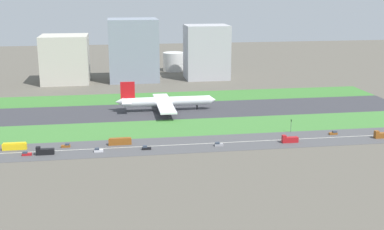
{
  "coord_description": "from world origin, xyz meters",
  "views": [
    {
      "loc": [
        -51.14,
        -313.16,
        77.4
      ],
      "look_at": [
        -6.97,
        -36.5,
        6.0
      ],
      "focal_mm": 46.87,
      "sensor_mm": 36.0,
      "label": 1
    }
  ],
  "objects_px": {
    "car_1": "(218,144)",
    "traffic_light": "(291,125)",
    "car_3": "(334,133)",
    "fuel_tank_east": "(204,63)",
    "airliner": "(164,102)",
    "truck_2": "(289,139)",
    "fuel_tank_centre": "(174,62)",
    "car_0": "(146,148)",
    "fuel_tank_west": "(140,63)",
    "truck_1": "(45,151)",
    "bus_1": "(120,141)",
    "car_2": "(26,154)",
    "terminal_building": "(65,59)",
    "hangar_building": "(133,50)",
    "truck_0": "(382,135)",
    "car_4": "(66,146)",
    "bus_0": "(15,146)",
    "office_tower": "(207,52)",
    "car_5": "(98,150)"
  },
  "relations": [
    {
      "from": "car_1",
      "to": "traffic_light",
      "type": "height_order",
      "value": "traffic_light"
    },
    {
      "from": "car_3",
      "to": "fuel_tank_east",
      "type": "bearing_deg",
      "value": 97.41
    },
    {
      "from": "airliner",
      "to": "fuel_tank_east",
      "type": "relative_size",
      "value": 2.65
    },
    {
      "from": "truck_2",
      "to": "fuel_tank_centre",
      "type": "bearing_deg",
      "value": -82.62
    },
    {
      "from": "car_3",
      "to": "car_0",
      "type": "distance_m",
      "value": 102.74
    },
    {
      "from": "fuel_tank_west",
      "to": "traffic_light",
      "type": "bearing_deg",
      "value": -72.2
    },
    {
      "from": "truck_1",
      "to": "car_0",
      "type": "height_order",
      "value": "truck_1"
    },
    {
      "from": "bus_1",
      "to": "fuel_tank_east",
      "type": "xyz_separation_m",
      "value": [
        85.21,
        227.0,
        4.94
      ]
    },
    {
      "from": "car_2",
      "to": "terminal_building",
      "type": "xyz_separation_m",
      "value": [
        3.23,
        192.0,
        18.76
      ]
    },
    {
      "from": "car_1",
      "to": "hangar_building",
      "type": "bearing_deg",
      "value": -80.18
    },
    {
      "from": "hangar_building",
      "to": "truck_0",
      "type": "bearing_deg",
      "value": -57.68
    },
    {
      "from": "airliner",
      "to": "car_4",
      "type": "xyz_separation_m",
      "value": [
        -56.54,
        -68.0,
        -5.31
      ]
    },
    {
      "from": "bus_0",
      "to": "fuel_tank_east",
      "type": "relative_size",
      "value": 0.47
    },
    {
      "from": "car_0",
      "to": "terminal_building",
      "type": "relative_size",
      "value": 0.11
    },
    {
      "from": "fuel_tank_centre",
      "to": "car_0",
      "type": "bearing_deg",
      "value": -100.27
    },
    {
      "from": "bus_1",
      "to": "truck_2",
      "type": "xyz_separation_m",
      "value": [
        86.14,
        -10.0,
        -0.15
      ]
    },
    {
      "from": "truck_1",
      "to": "car_4",
      "type": "xyz_separation_m",
      "value": [
        9.19,
        10.0,
        -0.75
      ]
    },
    {
      "from": "car_4",
      "to": "traffic_light",
      "type": "bearing_deg",
      "value": 3.81
    },
    {
      "from": "truck_0",
      "to": "bus_0",
      "type": "relative_size",
      "value": 0.72
    },
    {
      "from": "bus_0",
      "to": "fuel_tank_centre",
      "type": "relative_size",
      "value": 0.57
    },
    {
      "from": "car_3",
      "to": "bus_1",
      "type": "bearing_deg",
      "value": -180.0
    },
    {
      "from": "fuel_tank_centre",
      "to": "car_4",
      "type": "bearing_deg",
      "value": -109.89
    },
    {
      "from": "bus_1",
      "to": "office_tower",
      "type": "height_order",
      "value": "office_tower"
    },
    {
      "from": "car_1",
      "to": "hangar_building",
      "type": "distance_m",
      "value": 196.48
    },
    {
      "from": "car_1",
      "to": "fuel_tank_east",
      "type": "xyz_separation_m",
      "value": [
        36.36,
        237.0,
        5.84
      ]
    },
    {
      "from": "car_5",
      "to": "airliner",
      "type": "bearing_deg",
      "value": -117.49
    },
    {
      "from": "traffic_light",
      "to": "fuel_tank_east",
      "type": "relative_size",
      "value": 0.29
    },
    {
      "from": "bus_0",
      "to": "fuel_tank_east",
      "type": "height_order",
      "value": "fuel_tank_east"
    },
    {
      "from": "airliner",
      "to": "truck_2",
      "type": "height_order",
      "value": "airliner"
    },
    {
      "from": "airliner",
      "to": "truck_1",
      "type": "bearing_deg",
      "value": -130.12
    },
    {
      "from": "car_2",
      "to": "car_0",
      "type": "distance_m",
      "value": 56.76
    },
    {
      "from": "car_3",
      "to": "fuel_tank_centre",
      "type": "bearing_deg",
      "value": 104.64
    },
    {
      "from": "car_1",
      "to": "office_tower",
      "type": "height_order",
      "value": "office_tower"
    },
    {
      "from": "car_3",
      "to": "truck_2",
      "type": "xyz_separation_m",
      "value": [
        -28.6,
        -10.0,
        0.75
      ]
    },
    {
      "from": "truck_1",
      "to": "car_1",
      "type": "bearing_deg",
      "value": -180.0
    },
    {
      "from": "truck_1",
      "to": "office_tower",
      "type": "distance_m",
      "value": 224.67
    },
    {
      "from": "bus_1",
      "to": "hangar_building",
      "type": "relative_size",
      "value": 0.22
    },
    {
      "from": "truck_0",
      "to": "car_3",
      "type": "bearing_deg",
      "value": -24.09
    },
    {
      "from": "airliner",
      "to": "traffic_light",
      "type": "height_order",
      "value": "airliner"
    },
    {
      "from": "office_tower",
      "to": "car_2",
      "type": "bearing_deg",
      "value": -122.66
    },
    {
      "from": "car_5",
      "to": "fuel_tank_east",
      "type": "relative_size",
      "value": 0.18
    },
    {
      "from": "traffic_light",
      "to": "fuel_tank_east",
      "type": "height_order",
      "value": "fuel_tank_east"
    },
    {
      "from": "hangar_building",
      "to": "car_3",
      "type": "bearing_deg",
      "value": -61.42
    },
    {
      "from": "fuel_tank_west",
      "to": "car_4",
      "type": "bearing_deg",
      "value": -102.37
    },
    {
      "from": "truck_2",
      "to": "terminal_building",
      "type": "bearing_deg",
      "value": -56.48
    },
    {
      "from": "car_4",
      "to": "terminal_building",
      "type": "xyz_separation_m",
      "value": [
        -14.37,
        182.0,
        18.76
      ]
    },
    {
      "from": "car_2",
      "to": "fuel_tank_west",
      "type": "xyz_separation_m",
      "value": [
        67.36,
        237.0,
        7.64
      ]
    },
    {
      "from": "truck_1",
      "to": "office_tower",
      "type": "relative_size",
      "value": 0.18
    },
    {
      "from": "airliner",
      "to": "car_4",
      "type": "bearing_deg",
      "value": -129.74
    },
    {
      "from": "truck_1",
      "to": "fuel_tank_west",
      "type": "height_order",
      "value": "fuel_tank_west"
    }
  ]
}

